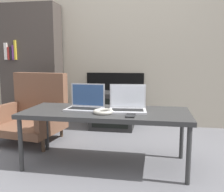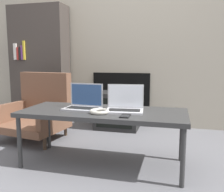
% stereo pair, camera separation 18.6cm
% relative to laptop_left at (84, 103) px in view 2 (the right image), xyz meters
% --- Properties ---
extents(ground_plane, '(14.00, 14.00, 0.00)m').
position_rel_laptop_left_xyz_m(ground_plane, '(0.18, -0.41, -0.52)').
color(ground_plane, slate).
extents(wall_back, '(7.00, 0.08, 2.60)m').
position_rel_laptop_left_xyz_m(wall_back, '(0.18, 1.37, 0.76)').
color(wall_back, '#B7AD99').
rests_on(wall_back, ground_plane).
extents(table, '(1.39, 0.57, 0.47)m').
position_rel_laptop_left_xyz_m(table, '(0.18, -0.02, -0.09)').
color(table, '#333333').
rests_on(table, ground_plane).
extents(laptop_left, '(0.32, 0.23, 0.22)m').
position_rel_laptop_left_xyz_m(laptop_left, '(0.00, 0.00, 0.00)').
color(laptop_left, '#B2B2B7').
rests_on(laptop_left, table).
extents(laptop_right, '(0.32, 0.23, 0.22)m').
position_rel_laptop_left_xyz_m(laptop_right, '(0.36, -0.00, 0.00)').
color(laptop_right, silver).
rests_on(laptop_right, table).
extents(headphones, '(0.16, 0.16, 0.03)m').
position_rel_laptop_left_xyz_m(headphones, '(0.18, -0.13, -0.04)').
color(headphones, beige).
rests_on(headphones, table).
extents(phone, '(0.07, 0.12, 0.01)m').
position_rel_laptop_left_xyz_m(phone, '(0.41, -0.19, -0.05)').
color(phone, black).
rests_on(phone, table).
extents(tv, '(0.56, 0.41, 0.48)m').
position_rel_laptop_left_xyz_m(tv, '(0.04, 1.12, -0.28)').
color(tv, black).
rests_on(tv, ground_plane).
extents(armchair, '(0.75, 0.69, 0.75)m').
position_rel_laptop_left_xyz_m(armchair, '(-0.75, 0.51, -0.20)').
color(armchair, brown).
rests_on(armchair, ground_plane).
extents(bookshelf, '(0.79, 0.32, 1.62)m').
position_rel_laptop_left_xyz_m(bookshelf, '(-1.10, 1.17, 0.29)').
color(bookshelf, '#3F3833').
rests_on(bookshelf, ground_plane).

